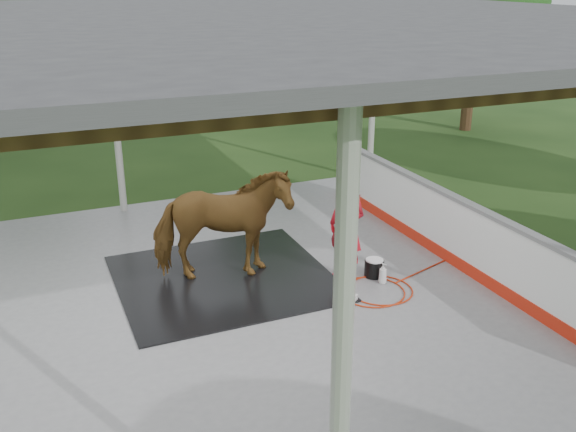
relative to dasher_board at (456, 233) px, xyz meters
name	(u,v)px	position (x,y,z in m)	size (l,w,h in m)	color
ground	(182,320)	(-4.60, 0.00, -0.59)	(100.00, 100.00, 0.00)	#1E3814
concrete_slab	(182,319)	(-4.60, 0.00, -0.57)	(12.00, 10.00, 0.05)	slate
pavilion_structure	(162,27)	(-4.60, 0.00, 3.37)	(12.60, 10.60, 4.05)	beige
dasher_board	(456,233)	(0.00, 0.00, 0.00)	(0.16, 8.00, 1.15)	red
tree_belt	(170,35)	(-4.30, 0.90, 3.20)	(28.00, 28.00, 5.80)	#382314
rubber_mat	(224,278)	(-3.68, 0.93, -0.53)	(3.25, 3.05, 0.02)	black
horse	(222,225)	(-3.68, 0.93, 0.37)	(0.96, 2.10, 1.77)	brown
handler	(347,226)	(-1.91, 0.21, 0.34)	(0.64, 0.42, 1.77)	red
wash_bucket	(374,267)	(-1.46, 0.09, -0.40)	(0.31, 0.31, 0.29)	black
soap_bottle_a	(383,273)	(-1.46, -0.18, -0.38)	(0.13, 0.13, 0.33)	silver
soap_bottle_b	(354,296)	(-2.15, -0.53, -0.46)	(0.08, 0.08, 0.17)	#338CD8
hose_coil	(377,290)	(-1.68, -0.39, -0.53)	(2.47, 1.11, 0.02)	#AC290C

